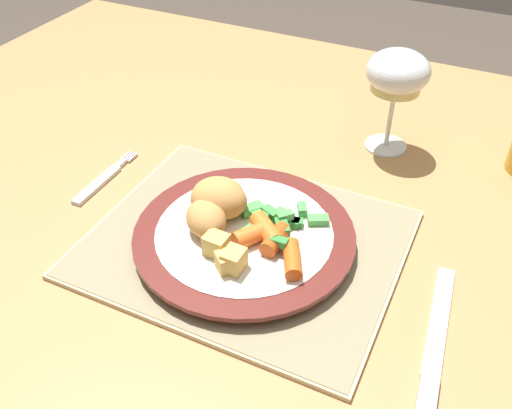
{
  "coord_description": "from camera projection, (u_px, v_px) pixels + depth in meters",
  "views": [
    {
      "loc": [
        0.24,
        -0.51,
        1.2
      ],
      "look_at": [
        0.01,
        -0.05,
        0.78
      ],
      "focal_mm": 40.0,
      "sensor_mm": 36.0,
      "label": 1
    }
  ],
  "objects": [
    {
      "name": "dining_table",
      "position": [
        261.0,
        250.0,
        0.78
      ],
      "size": [
        1.34,
        1.04,
        0.74
      ],
      "color": "#AD7F4C",
      "rests_on": "ground"
    },
    {
      "name": "placemat",
      "position": [
        245.0,
        243.0,
        0.67
      ],
      "size": [
        0.35,
        0.29,
        0.01
      ],
      "color": "#CCB789",
      "rests_on": "dining_table"
    },
    {
      "name": "dinner_plate",
      "position": [
        244.0,
        237.0,
        0.66
      ],
      "size": [
        0.26,
        0.26,
        0.02
      ],
      "color": "silver",
      "rests_on": "placemat"
    },
    {
      "name": "breaded_croquettes",
      "position": [
        215.0,
        203.0,
        0.66
      ],
      "size": [
        0.08,
        0.11,
        0.05
      ],
      "color": "tan",
      "rests_on": "dinner_plate"
    },
    {
      "name": "green_beans_pile",
      "position": [
        278.0,
        220.0,
        0.66
      ],
      "size": [
        0.1,
        0.09,
        0.02
      ],
      "color": "#4CA84C",
      "rests_on": "dinner_plate"
    },
    {
      "name": "glazed_carrots",
      "position": [
        270.0,
        240.0,
        0.62
      ],
      "size": [
        0.09,
        0.08,
        0.02
      ],
      "color": "orange",
      "rests_on": "dinner_plate"
    },
    {
      "name": "fork",
      "position": [
        102.0,
        181.0,
        0.76
      ],
      "size": [
        0.01,
        0.13,
        0.01
      ],
      "color": "silver",
      "rests_on": "dining_table"
    },
    {
      "name": "table_knife",
      "position": [
        433.0,
        360.0,
        0.54
      ],
      "size": [
        0.04,
        0.22,
        0.01
      ],
      "color": "silver",
      "rests_on": "dining_table"
    },
    {
      "name": "wine_glass",
      "position": [
        397.0,
        76.0,
        0.76
      ],
      "size": [
        0.09,
        0.09,
        0.15
      ],
      "color": "silver",
      "rests_on": "dining_table"
    },
    {
      "name": "roast_potatoes",
      "position": [
        225.0,
        255.0,
        0.6
      ],
      "size": [
        0.05,
        0.04,
        0.03
      ],
      "color": "#DBB256",
      "rests_on": "dinner_plate"
    }
  ]
}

